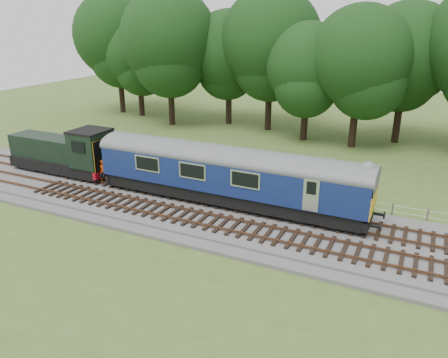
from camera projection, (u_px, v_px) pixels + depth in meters
The scene contains 9 objects.
ground at pixel (277, 228), 26.01m from camera, with size 120.00×120.00×0.00m, color #436023.
ballast at pixel (277, 226), 25.95m from camera, with size 70.00×7.00×0.35m, color #4C4C4F.
track_north at pixel (285, 213), 27.05m from camera, with size 67.20×2.40×0.21m.
track_south at pixel (268, 233), 24.51m from camera, with size 67.20×2.40×0.21m.
fence at pixel (299, 201), 29.82m from camera, with size 64.00×0.12×1.00m, color #6B6054, non-canonical shape.
tree_line at pixel (347, 140), 44.62m from camera, with size 70.00×8.00×18.00m, color black, non-canonical shape.
dmu_railcar at pixel (228, 171), 27.86m from camera, with size 18.05×2.86×3.88m.
shunter_loco at pixel (65, 153), 33.71m from camera, with size 8.91×2.60×3.38m.
worker at pixel (103, 172), 31.75m from camera, with size 0.66×0.43×1.80m, color #E54A0C.
Camera 1 is at (7.22, -22.45, 11.80)m, focal length 35.00 mm.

